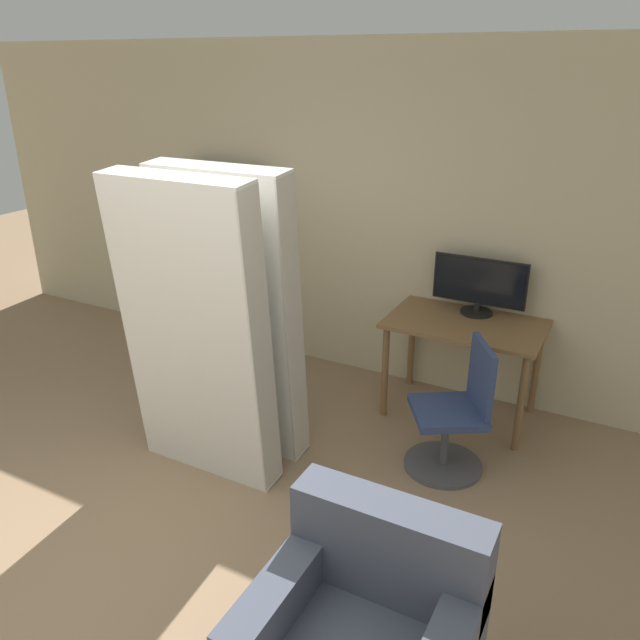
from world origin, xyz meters
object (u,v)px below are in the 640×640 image
Objects in this scene: bookshelf at (221,259)px; office_chair at (455,420)px; mattress_near at (196,336)px; mattress_far at (231,315)px; monitor at (479,284)px.

office_chair is at bearing -20.38° from bookshelf.
office_chair is 1.75m from mattress_near.
mattress_near is at bearing -57.62° from bookshelf.
mattress_far is (-1.42, -0.43, 0.63)m from office_chair.
bookshelf is at bearing 128.83° from mattress_far.
mattress_far is (1.10, -1.37, 0.15)m from bookshelf.
mattress_near is at bearing -150.61° from office_chair.
bookshelf is 0.86× the size of mattress_near.
mattress_near is 0.37m from mattress_far.
monitor is at bearing 52.94° from mattress_near.
office_chair is at bearing 29.39° from mattress_near.
mattress_far is at bearing -163.09° from office_chair.
mattress_near is at bearing -90.00° from mattress_far.
monitor is 0.35× the size of mattress_near.
monitor reaches higher than office_chair.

